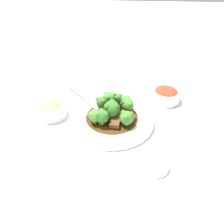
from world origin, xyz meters
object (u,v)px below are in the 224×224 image
object	(u,v)px
beef_strip_3	(124,116)
broccoli_floret_6	(126,101)
beef_strip_0	(115,110)
side_bowl_appetizer	(51,108)
sauce_dish	(155,166)
broccoli_floret_3	(128,105)
broccoli_floret_1	(111,109)
broccoli_floret_8	(109,98)
broccoli_floret_0	(102,102)
beef_strip_2	(99,114)
main_plate	(112,118)
beef_strip_1	(116,121)
side_bowl_kimchi	(166,94)
broccoli_floret_2	(127,118)
broccoli_floret_5	(117,98)
serving_spoon	(96,103)
broccoli_floret_7	(95,116)
broccoli_floret_4	(102,116)

from	to	relation	value
beef_strip_3	broccoli_floret_6	distance (m)	0.06
beef_strip_0	beef_strip_3	world-z (taller)	same
side_bowl_appetizer	sauce_dish	xyz separation A→B (m)	(-0.31, 0.18, -0.02)
beef_strip_3	broccoli_floret_3	size ratio (longest dim) A/B	1.62
broccoli_floret_1	broccoli_floret_8	size ratio (longest dim) A/B	1.18
broccoli_floret_0	broccoli_floret_6	world-z (taller)	broccoli_floret_0
beef_strip_2	main_plate	bearing A→B (deg)	-175.98
beef_strip_1	side_bowl_kimchi	bearing A→B (deg)	-134.82
broccoli_floret_0	broccoli_floret_3	size ratio (longest dim) A/B	1.10
broccoli_floret_0	broccoli_floret_2	xyz separation A→B (m)	(-0.08, 0.07, -0.00)
broccoli_floret_5	serving_spoon	world-z (taller)	broccoli_floret_5
broccoli_floret_3	side_bowl_appetizer	distance (m)	0.24
broccoli_floret_0	broccoli_floret_1	xyz separation A→B (m)	(-0.03, 0.04, 0.01)
beef_strip_1	broccoli_floret_7	world-z (taller)	broccoli_floret_7
beef_strip_0	beef_strip_1	xyz separation A→B (m)	(-0.01, 0.06, 0.00)
broccoli_floret_2	broccoli_floret_4	distance (m)	0.07
broccoli_floret_7	sauce_dish	distance (m)	0.22
side_bowl_kimchi	beef_strip_3	bearing A→B (deg)	44.52
beef_strip_3	side_bowl_appetizer	distance (m)	0.23
broccoli_floret_5	serving_spoon	xyz separation A→B (m)	(0.07, 0.00, -0.02)
broccoli_floret_7	broccoli_floret_0	bearing A→B (deg)	-100.91
beef_strip_1	broccoli_floret_0	xyz separation A→B (m)	(0.05, -0.06, 0.02)
beef_strip_3	broccoli_floret_0	xyz separation A→B (m)	(0.07, -0.04, 0.02)
side_bowl_appetizer	broccoli_floret_8	bearing A→B (deg)	-166.00
broccoli_floret_0	broccoli_floret_3	xyz separation A→B (m)	(-0.08, 0.01, -0.00)
sauce_dish	beef_strip_1	bearing A→B (deg)	-52.79
side_bowl_appetizer	sauce_dish	bearing A→B (deg)	149.45
beef_strip_2	broccoli_floret_3	world-z (taller)	broccoli_floret_3
broccoli_floret_0	serving_spoon	bearing A→B (deg)	-49.05
broccoli_floret_6	broccoli_floret_8	xyz separation A→B (m)	(0.05, -0.01, 0.00)
broccoli_floret_7	side_bowl_appetizer	size ratio (longest dim) A/B	0.45
broccoli_floret_4	broccoli_floret_6	xyz separation A→B (m)	(-0.06, -0.09, -0.00)
broccoli_floret_6	sauce_dish	distance (m)	0.24
broccoli_floret_2	broccoli_floret_8	xyz separation A→B (m)	(0.06, -0.09, 0.00)
broccoli_floret_6	beef_strip_2	bearing A→B (deg)	33.81
beef_strip_3	broccoli_floret_5	world-z (taller)	broccoli_floret_5
beef_strip_2	broccoli_floret_2	xyz separation A→B (m)	(-0.08, 0.03, 0.02)
side_bowl_appetizer	serving_spoon	bearing A→B (deg)	-161.52
beef_strip_1	side_bowl_appetizer	distance (m)	0.21
side_bowl_kimchi	beef_strip_2	bearing A→B (deg)	31.80
broccoli_floret_8	serving_spoon	distance (m)	0.05
main_plate	broccoli_floret_7	size ratio (longest dim) A/B	6.29
beef_strip_0	serving_spoon	xyz separation A→B (m)	(0.06, -0.03, 0.00)
broccoli_floret_6	broccoli_floret_7	xyz separation A→B (m)	(0.09, 0.08, -0.00)
beef_strip_1	broccoli_floret_8	bearing A→B (deg)	-72.67
broccoli_floret_5	broccoli_floret_6	bearing A→B (deg)	156.90
broccoli_floret_1	side_bowl_kimchi	size ratio (longest dim) A/B	0.58
beef_strip_2	broccoli_floret_4	size ratio (longest dim) A/B	1.57
beef_strip_3	serving_spoon	xyz separation A→B (m)	(0.09, -0.06, 0.00)
broccoli_floret_1	beef_strip_2	bearing A→B (deg)	-9.34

